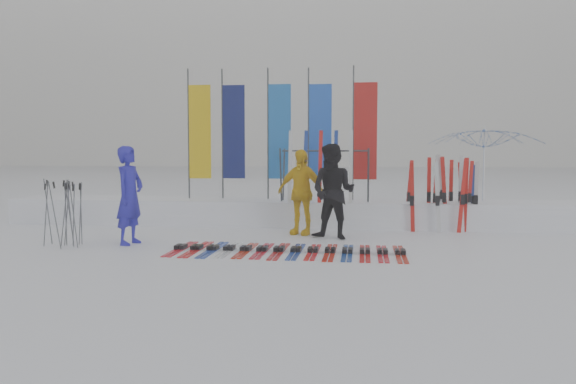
# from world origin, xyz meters

# --- Properties ---
(ground) EXTENTS (120.00, 120.00, 0.00)m
(ground) POSITION_xyz_m (0.00, 0.00, 0.00)
(ground) COLOR white
(ground) RESTS_ON ground
(snow_bank) EXTENTS (14.00, 1.60, 0.60)m
(snow_bank) POSITION_xyz_m (0.00, 4.60, 0.30)
(snow_bank) COLOR white
(snow_bank) RESTS_ON ground
(person_blue) EXTENTS (0.56, 0.75, 1.86)m
(person_blue) POSITION_xyz_m (-2.78, 1.27, 0.93)
(person_blue) COLOR #201DAA
(person_blue) RESTS_ON ground
(person_black) EXTENTS (1.13, 1.01, 1.92)m
(person_black) POSITION_xyz_m (1.01, 2.43, 0.96)
(person_black) COLOR black
(person_black) RESTS_ON ground
(person_yellow) EXTENTS (1.15, 0.76, 1.81)m
(person_yellow) POSITION_xyz_m (0.29, 2.98, 0.90)
(person_yellow) COLOR yellow
(person_yellow) RESTS_ON ground
(tent_canopy) EXTENTS (3.48, 3.50, 2.41)m
(tent_canopy) POSITION_xyz_m (4.47, 4.96, 1.20)
(tent_canopy) COLOR white
(tent_canopy) RESTS_ON ground
(ski_row) EXTENTS (4.06, 1.70, 0.07)m
(ski_row) POSITION_xyz_m (0.30, 0.84, 0.04)
(ski_row) COLOR red
(ski_row) RESTS_ON ground
(pole_cluster) EXTENTS (0.82, 0.77, 1.25)m
(pole_cluster) POSITION_xyz_m (-3.89, 0.94, 0.61)
(pole_cluster) COLOR #595B60
(pole_cluster) RESTS_ON ground
(feather_flags) EXTENTS (4.64, 0.26, 3.20)m
(feather_flags) POSITION_xyz_m (-0.48, 4.79, 2.24)
(feather_flags) COLOR #383A3F
(feather_flags) RESTS_ON ground
(ski_rack) EXTENTS (2.04, 0.80, 1.23)m
(ski_rack) POSITION_xyz_m (0.72, 4.20, 1.38)
(ski_rack) COLOR #383A3F
(ski_rack) RESTS_ON ground
(upright_skis) EXTENTS (1.50, 1.18, 1.69)m
(upright_skis) POSITION_xyz_m (3.48, 4.16, 0.80)
(upright_skis) COLOR silver
(upright_skis) RESTS_ON ground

